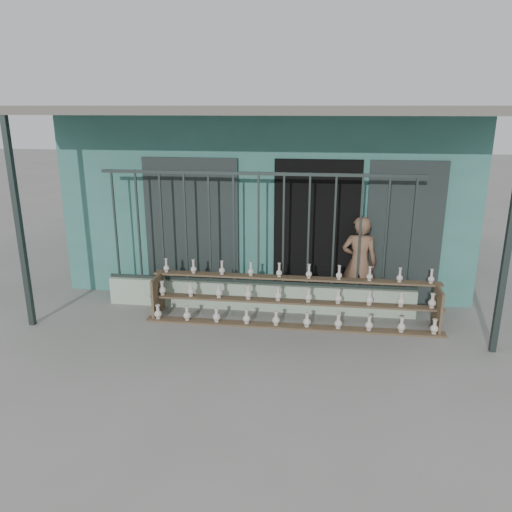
# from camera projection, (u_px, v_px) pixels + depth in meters

# --- Properties ---
(ground) EXTENTS (60.00, 60.00, 0.00)m
(ground) POSITION_uv_depth(u_px,v_px,m) (247.00, 345.00, 6.98)
(ground) COLOR slate
(workshop_building) EXTENTS (7.40, 6.60, 3.21)m
(workshop_building) POSITION_uv_depth(u_px,v_px,m) (276.00, 184.00, 10.53)
(workshop_building) COLOR #336C64
(workshop_building) RESTS_ON ground
(parapet_wall) EXTENTS (5.00, 0.20, 0.45)m
(parapet_wall) POSITION_uv_depth(u_px,v_px,m) (258.00, 296.00, 8.15)
(parapet_wall) COLOR #9CB59B
(parapet_wall) RESTS_ON ground
(security_fence) EXTENTS (5.00, 0.04, 1.80)m
(security_fence) POSITION_uv_depth(u_px,v_px,m) (258.00, 229.00, 7.82)
(security_fence) COLOR #283330
(security_fence) RESTS_ON parapet_wall
(shelf_rack) EXTENTS (4.50, 0.68, 0.85)m
(shelf_rack) POSITION_uv_depth(u_px,v_px,m) (293.00, 300.00, 7.65)
(shelf_rack) COLOR brown
(shelf_rack) RESTS_ON ground
(elderly_woman) EXTENTS (0.59, 0.42, 1.55)m
(elderly_woman) POSITION_uv_depth(u_px,v_px,m) (359.00, 263.00, 8.04)
(elderly_woman) COLOR brown
(elderly_woman) RESTS_ON ground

